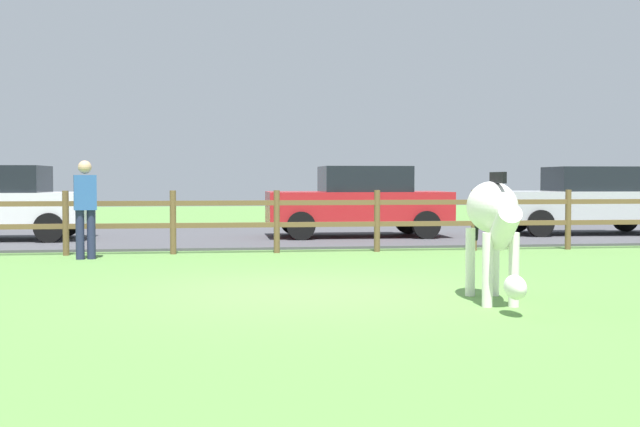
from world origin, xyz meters
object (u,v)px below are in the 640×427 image
at_px(parked_car_red, 359,201).
at_px(zebra, 494,217).
at_px(parked_car_silver, 587,200).
at_px(visitor_near_fence, 85,205).

bearing_deg(parked_car_red, zebra, -91.41).
height_order(zebra, parked_car_silver, parked_car_silver).
distance_m(zebra, parked_car_red, 9.32).
bearing_deg(parked_car_silver, parked_car_red, -178.82).
height_order(parked_car_red, visitor_near_fence, visitor_near_fence).
distance_m(parked_car_red, visitor_near_fence, 6.60).
bearing_deg(parked_car_red, parked_car_silver, 1.18).
xyz_separation_m(zebra, visitor_near_fence, (-5.10, 5.41, -0.02)).
distance_m(zebra, visitor_near_fence, 7.43).
relative_size(zebra, visitor_near_fence, 1.18).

